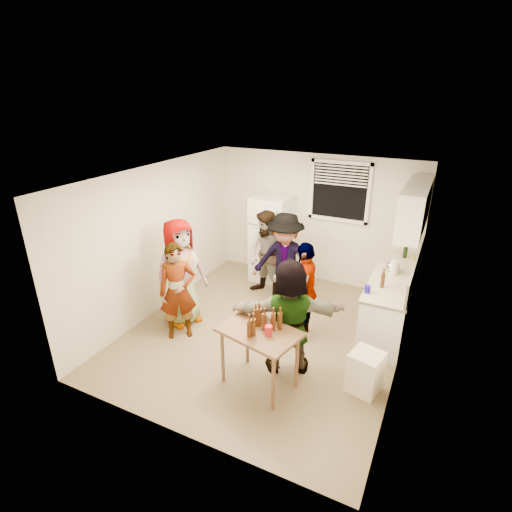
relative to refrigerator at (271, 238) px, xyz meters
The scene contains 23 objects.
room 2.20m from the refrigerator, 68.25° to the right, with size 4.00×4.50×2.50m, color silver, non-canonical shape.
window 1.60m from the refrigerator, 15.38° to the left, with size 1.12×0.10×1.06m, color white, non-canonical shape.
refrigerator is the anchor object (origin of this frame).
counter_lower 2.59m from the refrigerator, 16.59° to the right, with size 0.60×2.20×0.86m, color white.
countertop 2.56m from the refrigerator, 16.59° to the right, with size 0.64×2.22×0.04m, color beige.
backsplash 2.84m from the refrigerator, 14.94° to the right, with size 0.03×2.20×0.36m, color beige.
upper_cabinets 2.85m from the refrigerator, 11.61° to the right, with size 0.34×1.60×0.70m, color white.
kettle 2.49m from the refrigerator, 15.32° to the right, with size 0.25×0.21×0.21m, color silver, non-canonical shape.
paper_towel 2.55m from the refrigerator, 17.39° to the right, with size 0.11×0.11×0.25m, color white.
wine_bottle 2.50m from the refrigerator, ahead, with size 0.07×0.07×0.29m, color black.
beer_bottle_counter 2.68m from the refrigerator, 28.60° to the right, with size 0.06×0.06×0.22m, color #47230C.
blue_cup 2.68m from the refrigerator, 35.22° to the right, with size 0.08×0.08×0.11m, color #1C0EAE.
picture_frame 2.68m from the refrigerator, ahead, with size 0.02×0.16×0.13m, color gold.
trash_bin 3.54m from the refrigerator, 45.74° to the right, with size 0.38×0.38×0.55m, color white.
serving_table 3.32m from the refrigerator, 68.52° to the right, with size 0.97×0.65×0.82m, color brown, non-canonical shape.
beer_bottle_table 3.09m from the refrigerator, 68.74° to the right, with size 0.06×0.06×0.24m, color #47230C.
red_cup 3.30m from the refrigerator, 66.48° to the right, with size 0.10×0.10×0.13m, color red.
guest_grey 2.39m from the refrigerator, 106.32° to the right, with size 0.87×1.77×0.56m, color gray.
guest_stripe 2.69m from the refrigerator, 99.49° to the right, with size 0.56×1.54×0.37m, color #141933.
guest_back_left 1.17m from the refrigerator, 71.38° to the right, with size 0.79×1.63×0.62m, color #4F3820.
guest_back_right 1.49m from the refrigerator, 55.32° to the right, with size 1.12×1.74×0.64m, color #434348.
guest_black 2.27m from the refrigerator, 52.16° to the right, with size 0.91×1.56×0.38m, color black.
guest_orange 3.00m from the refrigerator, 61.18° to the right, with size 1.51×1.63×0.48m, color #D38F4E.
Camera 1 is at (2.24, -4.89, 3.61)m, focal length 28.00 mm.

